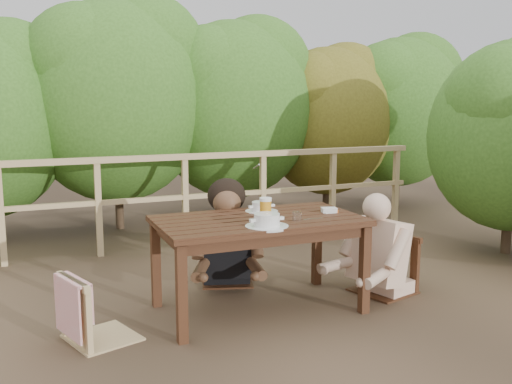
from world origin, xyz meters
name	(u,v)px	position (x,y,z in m)	size (l,w,h in m)	color
ground	(259,309)	(0.00, 0.00, 0.00)	(60.00, 60.00, 0.00)	brown
table	(259,265)	(0.00, 0.00, 0.35)	(1.51, 0.85, 0.70)	#331C0F
chair_left	(100,276)	(-1.18, -0.09, 0.43)	(0.43, 0.43, 0.87)	tan
chair_far	(227,234)	(0.01, 0.72, 0.43)	(0.43, 0.43, 0.86)	#331C0F
chair_right	(384,240)	(1.11, -0.03, 0.44)	(0.44, 0.44, 0.89)	#331C0F
woman	(226,202)	(0.01, 0.74, 0.71)	(0.57, 0.71, 1.42)	black
diner_right	(389,210)	(1.14, -0.03, 0.69)	(0.56, 0.69, 1.39)	beige
railing	(185,201)	(0.00, 2.00, 0.51)	(5.60, 0.10, 1.01)	tan
hedge_row	(188,73)	(0.40, 3.20, 1.90)	(6.60, 1.60, 3.80)	#315A1C
soup_near	(267,221)	(-0.05, -0.28, 0.75)	(0.30, 0.30, 0.10)	white
soup_far	(262,207)	(0.13, 0.24, 0.74)	(0.26, 0.26, 0.09)	white
bread_roll	(267,221)	(-0.04, -0.25, 0.74)	(0.14, 0.10, 0.08)	#AB7A27
beer_glass	(266,209)	(0.03, -0.06, 0.79)	(0.09, 0.09, 0.17)	gold
tumbler	(297,217)	(0.21, -0.21, 0.74)	(0.07, 0.07, 0.08)	white
butter_tub	(329,211)	(0.59, -0.02, 0.72)	(0.12, 0.08, 0.05)	silver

